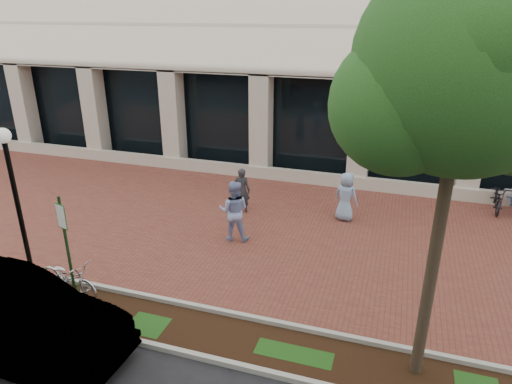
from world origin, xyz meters
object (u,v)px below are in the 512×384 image
(sedan_near_curb, at_px, (10,319))
(pedestrian_right, at_px, (346,197))
(pedestrian_mid, at_px, (234,211))
(pedestrian_left, at_px, (242,190))
(lamppost, at_px, (16,198))
(locked_bicycle, at_px, (69,278))
(parking_sign, at_px, (65,236))
(street_tree, at_px, (468,79))

(sedan_near_curb, bearing_deg, pedestrian_right, -31.40)
(pedestrian_mid, height_order, pedestrian_right, pedestrian_mid)
(pedestrian_left, xyz_separation_m, sedan_near_curb, (-2.08, -8.02, 0.02))
(lamppost, height_order, locked_bicycle, lamppost)
(parking_sign, distance_m, street_tree, 8.91)
(pedestrian_right, bearing_deg, pedestrian_left, 25.54)
(parking_sign, relative_size, pedestrian_right, 1.61)
(lamppost, xyz_separation_m, pedestrian_mid, (4.25, 3.71, -1.34))
(pedestrian_left, bearing_deg, locked_bicycle, 66.28)
(locked_bicycle, bearing_deg, pedestrian_left, -10.92)
(parking_sign, relative_size, pedestrian_left, 1.68)
(street_tree, bearing_deg, pedestrian_left, 133.78)
(street_tree, distance_m, pedestrian_right, 8.39)
(locked_bicycle, relative_size, pedestrian_left, 1.16)
(lamppost, xyz_separation_m, sedan_near_curb, (1.71, -2.32, -1.47))
(parking_sign, height_order, pedestrian_left, parking_sign)
(lamppost, distance_m, street_tree, 10.15)
(parking_sign, distance_m, pedestrian_right, 8.67)
(parking_sign, xyz_separation_m, sedan_near_curb, (0.12, -1.98, -0.86))
(pedestrian_left, height_order, sedan_near_curb, sedan_near_curb)
(lamppost, bearing_deg, street_tree, -2.08)
(locked_bicycle, xyz_separation_m, pedestrian_left, (2.36, 5.99, 0.31))
(locked_bicycle, relative_size, pedestrian_right, 1.12)
(parking_sign, xyz_separation_m, pedestrian_left, (2.21, 6.04, -0.88))
(locked_bicycle, bearing_deg, sedan_near_curb, -161.84)
(parking_sign, bearing_deg, pedestrian_mid, 72.93)
(sedan_near_curb, bearing_deg, pedestrian_left, -12.68)
(parking_sign, height_order, pedestrian_mid, parking_sign)
(pedestrian_left, bearing_deg, pedestrian_mid, 100.57)
(pedestrian_left, relative_size, pedestrian_right, 0.96)
(street_tree, relative_size, pedestrian_right, 4.55)
(street_tree, height_order, pedestrian_left, street_tree)
(pedestrian_right, height_order, sedan_near_curb, pedestrian_right)
(pedestrian_mid, height_order, sedan_near_curb, pedestrian_mid)
(lamppost, bearing_deg, parking_sign, -12.20)
(lamppost, height_order, pedestrian_left, lamppost)
(street_tree, relative_size, locked_bicycle, 4.07)
(parking_sign, bearing_deg, sedan_near_curb, -70.23)
(parking_sign, relative_size, locked_bicycle, 1.44)
(pedestrian_mid, bearing_deg, parking_sign, 46.53)
(lamppost, relative_size, sedan_near_curb, 0.82)
(locked_bicycle, relative_size, sedan_near_curb, 0.37)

